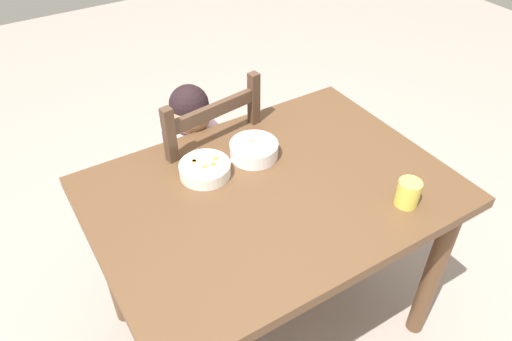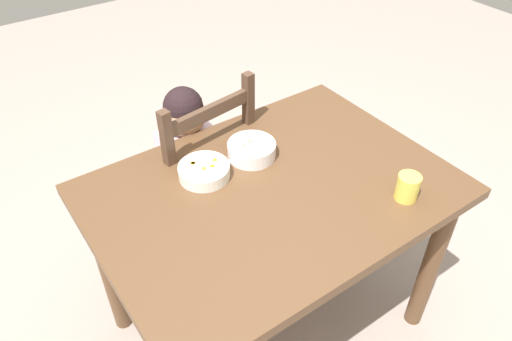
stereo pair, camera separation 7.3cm
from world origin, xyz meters
name	(u,v)px [view 1 (the left image)]	position (x,y,z in m)	size (l,w,h in m)	color
ground_plane	(268,320)	(0.00, 0.00, 0.00)	(8.00, 8.00, 0.00)	gray
dining_table	(271,213)	(0.00, 0.00, 0.65)	(1.19, 0.86, 0.77)	brown
dining_chair	(201,185)	(-0.05, 0.48, 0.46)	(0.48, 0.48, 0.99)	#4C3526
child_figure	(197,157)	(-0.06, 0.47, 0.62)	(0.32, 0.32, 0.93)	silver
bowl_of_peas	(254,149)	(0.04, 0.18, 0.80)	(0.17, 0.17, 0.06)	white
bowl_of_carrots	(205,169)	(-0.16, 0.18, 0.80)	(0.18, 0.18, 0.05)	white
spoon	(219,169)	(-0.11, 0.17, 0.78)	(0.14, 0.06, 0.01)	silver
drinking_cup	(408,193)	(0.33, -0.29, 0.82)	(0.07, 0.07, 0.09)	#E7D54F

